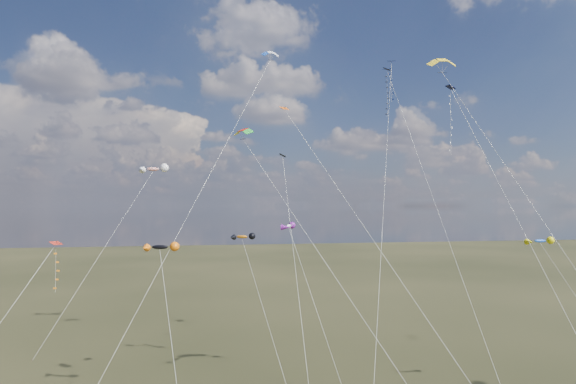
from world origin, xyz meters
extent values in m
cube|color=black|center=(15.43, 28.77, 35.46)|extent=(1.35, 1.37, 0.44)
cylinder|color=silver|center=(15.33, 15.66, 17.73)|extent=(0.22, 26.24, 35.47)
cube|color=#0E0F43|center=(12.83, 21.16, 34.25)|extent=(0.92, 0.89, 0.25)
cylinder|color=silver|center=(7.34, 10.30, 17.13)|extent=(11.01, 21.76, 34.27)
cube|color=black|center=(0.19, 22.00, 23.19)|extent=(0.69, 0.77, 0.37)
cylinder|color=silver|center=(-0.17, 13.57, 11.60)|extent=(0.76, 16.88, 23.21)
cube|color=red|center=(-21.59, 14.53, 14.28)|extent=(1.20, 1.20, 0.28)
cube|color=#0D114E|center=(15.02, 11.86, 29.20)|extent=(0.80, 0.86, 0.37)
cylinder|color=silver|center=(15.77, 1.30, 14.60)|extent=(1.53, 21.13, 29.22)
cube|color=#E2550D|center=(-0.99, 14.96, 27.11)|extent=(0.99, 0.95, 0.38)
cylinder|color=silver|center=(5.33, 5.20, 13.55)|extent=(12.66, 19.54, 27.12)
cylinder|color=silver|center=(17.09, 0.46, 15.91)|extent=(5.98, 22.58, 31.83)
cylinder|color=silver|center=(-9.25, 19.20, 18.81)|extent=(19.44, 24.78, 37.64)
cylinder|color=silver|center=(1.37, 6.08, 12.39)|extent=(12.97, 16.66, 24.79)
ellipsoid|color=black|center=(-12.76, 16.18, 13.66)|extent=(3.27, 1.65, 0.93)
cylinder|color=silver|center=(-11.58, 10.30, 6.83)|extent=(2.40, 11.78, 13.68)
ellipsoid|color=#C86D13|center=(-3.89, 25.78, 13.96)|extent=(2.92, 2.39, 0.90)
cylinder|color=silver|center=(-2.26, 20.67, 6.98)|extent=(3.30, 10.25, 13.98)
ellipsoid|color=white|center=(0.22, 18.65, 15.47)|extent=(1.89, 2.66, 0.74)
cylinder|color=silver|center=(2.11, 14.83, 7.73)|extent=(3.81, 7.66, 15.48)
ellipsoid|color=red|center=(-15.04, 44.16, 23.02)|extent=(3.65, 1.58, 1.51)
cylinder|color=silver|center=(-21.18, 36.68, 11.51)|extent=(12.31, 14.99, 23.04)
cube|color=#332316|center=(-27.32, 29.20, 0.06)|extent=(0.10, 0.10, 0.12)
ellipsoid|color=blue|center=(23.38, 10.05, 14.16)|extent=(2.51, 0.82, 0.77)
camera|label=1|loc=(-10.56, -33.92, 17.53)|focal=32.00mm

